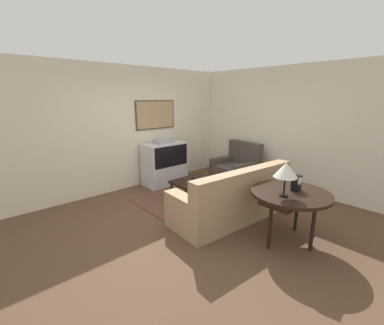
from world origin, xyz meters
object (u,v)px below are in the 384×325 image
(console_table, at_px, (290,197))
(tv, at_px, (165,163))
(table_lamp, at_px, (286,170))
(armchair, at_px, (236,170))
(couch, at_px, (232,200))
(coffee_table, at_px, (194,182))
(mantel_clock, at_px, (296,183))

(console_table, bearing_deg, tv, 86.36)
(tv, distance_m, table_lamp, 3.34)
(armchair, bearing_deg, couch, -47.39)
(coffee_table, xyz_separation_m, mantel_clock, (0.04, -2.11, 0.50))
(table_lamp, bearing_deg, coffee_table, 81.98)
(coffee_table, bearing_deg, mantel_clock, -88.81)
(console_table, distance_m, mantel_clock, 0.22)
(tv, xyz_separation_m, console_table, (-0.21, -3.25, 0.17))
(armchair, relative_size, table_lamp, 2.26)
(table_lamp, bearing_deg, tv, 82.69)
(coffee_table, xyz_separation_m, console_table, (-0.09, -2.10, 0.32))
(armchair, xyz_separation_m, coffee_table, (-1.43, -0.03, 0.04))
(couch, distance_m, table_lamp, 1.28)
(tv, xyz_separation_m, mantel_clock, (-0.08, -3.26, 0.35))
(tv, height_order, console_table, tv)
(couch, bearing_deg, console_table, 96.68)
(couch, height_order, console_table, couch)
(tv, height_order, coffee_table, tv)
(table_lamp, xyz_separation_m, mantel_clock, (0.34, -0.00, -0.25))
(console_table, bearing_deg, couch, 92.05)
(tv, xyz_separation_m, table_lamp, (-0.42, -3.26, 0.60))
(coffee_table, bearing_deg, table_lamp, -98.02)
(coffee_table, height_order, console_table, console_table)
(armchair, distance_m, table_lamp, 2.86)
(couch, height_order, armchair, armchair)
(armchair, bearing_deg, mantel_clock, -26.63)
(couch, xyz_separation_m, armchair, (1.56, 1.14, -0.01))
(mantel_clock, bearing_deg, coffee_table, 91.19)
(tv, bearing_deg, console_table, -93.64)
(armchair, xyz_separation_m, table_lamp, (-1.73, -2.14, 0.79))
(tv, bearing_deg, coffee_table, -95.99)
(couch, xyz_separation_m, table_lamp, (-0.18, -1.00, 0.78))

